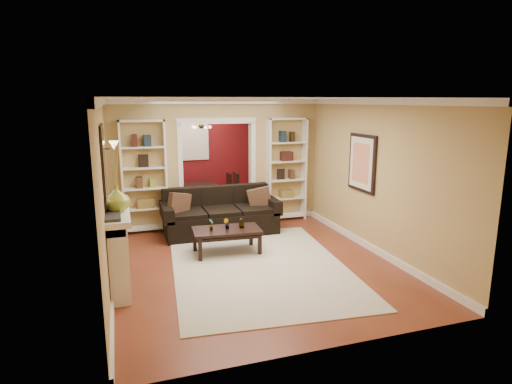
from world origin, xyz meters
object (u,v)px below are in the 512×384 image
object	(u,v)px
bookshelf_left	(144,177)
dining_table	(203,196)
sofa	(221,211)
fireplace	(120,246)
bookshelf_right	(286,170)
coffee_table	(227,241)

from	to	relation	value
bookshelf_left	dining_table	xyz separation A→B (m)	(1.54, 1.81, -0.88)
sofa	dining_table	size ratio (longest dim) A/B	1.54
sofa	bookshelf_left	world-z (taller)	bookshelf_left
sofa	fireplace	world-z (taller)	fireplace
fireplace	dining_table	distance (m)	4.82
bookshelf_right	fireplace	bearing A→B (deg)	-145.20
sofa	fireplace	distance (m)	2.78
bookshelf_left	bookshelf_right	size ratio (longest dim) A/B	1.00
bookshelf_right	fireplace	size ratio (longest dim) A/B	1.35
bookshelf_right	dining_table	bearing A→B (deg)	130.81
bookshelf_left	bookshelf_right	xyz separation A→B (m)	(3.10, 0.00, 0.00)
sofa	bookshelf_left	size ratio (longest dim) A/B	1.02
dining_table	coffee_table	bearing A→B (deg)	175.55
sofa	bookshelf_right	world-z (taller)	bookshelf_right
sofa	coffee_table	xyz separation A→B (m)	(-0.17, -1.18, -0.24)
coffee_table	dining_table	xyz separation A→B (m)	(0.28, 3.57, 0.04)
coffee_table	fireplace	bearing A→B (deg)	-152.75
sofa	coffee_table	world-z (taller)	sofa
bookshelf_right	fireplace	xyz separation A→B (m)	(-3.64, -2.53, -0.57)
bookshelf_left	bookshelf_right	distance (m)	3.10
bookshelf_right	dining_table	size ratio (longest dim) A/B	1.51
coffee_table	dining_table	size ratio (longest dim) A/B	0.77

